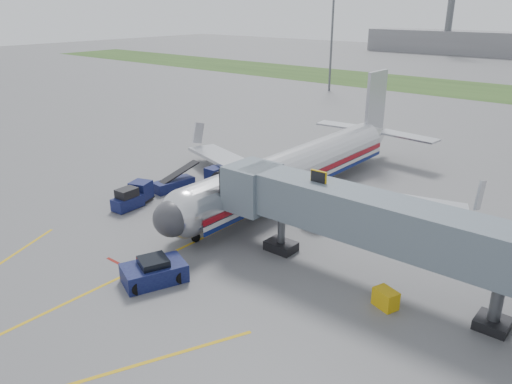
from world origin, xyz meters
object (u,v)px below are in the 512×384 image
Objects in this scene: airliner at (296,168)px; pushback_tug at (154,272)px; baggage_tug at (127,200)px; belt_loader at (174,184)px; ramp_worker at (176,217)px.

pushback_tug is (2.16, -19.14, -1.94)m from airliner.
pushback_tug is 1.65× the size of baggage_tug.
pushback_tug is 17.50m from belt_loader.
baggage_tug is at bearing 136.01° from ramp_worker.
belt_loader is at bearing 95.45° from baggage_tug.
baggage_tug is 1.45× the size of ramp_worker.
airliner is 12.61× the size of baggage_tug.
ramp_worker is at bearing 0.11° from baggage_tug.
airliner is 12.13m from belt_loader.
ramp_worker is (6.99, -5.99, 0.38)m from belt_loader.
airliner is 18.26× the size of ramp_worker.
airliner is at bearing 32.45° from ramp_worker.
baggage_tug reaches higher than pushback_tug.
belt_loader reaches higher than pushback_tug.
ramp_worker reaches higher than pushback_tug.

